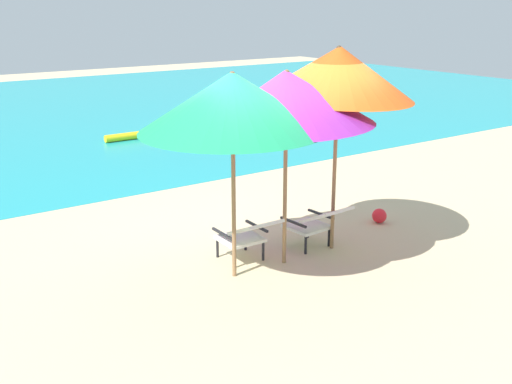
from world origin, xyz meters
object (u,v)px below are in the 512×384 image
lounge_chair_left (247,234)px  lounge_chair_right (316,221)px  beach_umbrella_left (233,102)px  beach_umbrella_center (286,98)px  beach_ball (379,216)px  swim_buoy (136,135)px  beach_umbrella_right (338,72)px

lounge_chair_left → lounge_chair_right: same height
beach_umbrella_left → lounge_chair_left: bearing=33.2°
lounge_chair_right → beach_umbrella_center: beach_umbrella_center is taller
beach_umbrella_left → beach_ball: beach_umbrella_left is taller
swim_buoy → beach_umbrella_right: size_ratio=0.57×
beach_umbrella_center → lounge_chair_left: bearing=146.7°
swim_buoy → lounge_chair_left: lounge_chair_left is taller
lounge_chair_left → beach_ball: size_ratio=3.95×
beach_umbrella_right → lounge_chair_right: bearing=156.8°
beach_umbrella_center → beach_umbrella_left: bearing=177.6°
beach_umbrella_left → beach_umbrella_center: (0.74, -0.03, -0.02)m
swim_buoy → beach_umbrella_left: beach_umbrella_left is taller
lounge_chair_right → beach_umbrella_left: 2.22m
beach_umbrella_right → beach_umbrella_left: bearing=179.8°
beach_umbrella_left → beach_umbrella_center: bearing=-2.4°
lounge_chair_right → beach_umbrella_right: 1.99m
beach_umbrella_left → beach_ball: 3.52m
beach_umbrella_left → beach_ball: size_ratio=12.16×
lounge_chair_left → beach_umbrella_right: (1.23, -0.23, 1.97)m
beach_ball → beach_umbrella_center: bearing=-170.0°
lounge_chair_right → beach_umbrella_left: beach_umbrella_left is taller
beach_umbrella_left → beach_umbrella_center: 0.75m
lounge_chair_right → beach_umbrella_center: size_ratio=0.30×
lounge_chair_left → beach_umbrella_left: bearing=-146.8°
lounge_chair_left → beach_ball: (2.50, 0.11, -0.29)m
lounge_chair_right → beach_ball: (1.48, 0.26, -0.29)m
swim_buoy → beach_ball: 7.71m
lounge_chair_left → beach_umbrella_right: size_ratio=0.32×
swim_buoy → lounge_chair_left: bearing=-104.5°
lounge_chair_left → beach_umbrella_center: bearing=-33.3°
beach_umbrella_right → beach_ball: size_ratio=12.50×
beach_umbrella_right → beach_ball: beach_umbrella_right is taller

